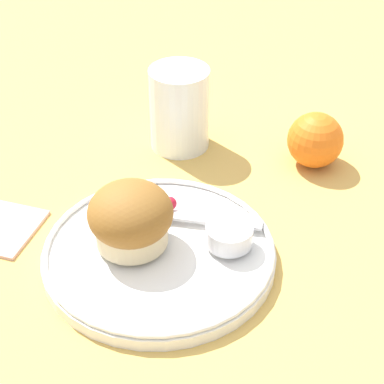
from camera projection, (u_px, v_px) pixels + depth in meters
name	position (u px, v px, depth m)	size (l,w,h in m)	color
ground_plane	(149.00, 262.00, 0.68)	(3.00, 3.00, 0.00)	tan
plate	(159.00, 253.00, 0.68)	(0.25, 0.25, 0.02)	white
muffin	(131.00, 218.00, 0.66)	(0.09, 0.09, 0.07)	beige
cream_ramekin	(229.00, 234.00, 0.67)	(0.05, 0.05, 0.02)	silver
berry_pair	(168.00, 203.00, 0.72)	(0.03, 0.02, 0.02)	#B7192D
butter_knife	(176.00, 215.00, 0.71)	(0.19, 0.04, 0.00)	silver
orange_fruit	(315.00, 140.00, 0.81)	(0.07, 0.07, 0.07)	orange
juice_glass	(180.00, 109.00, 0.84)	(0.08, 0.08, 0.11)	silver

